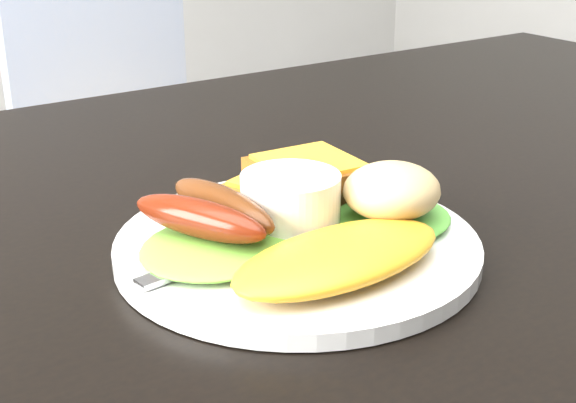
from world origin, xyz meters
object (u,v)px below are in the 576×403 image
object	(u,v)px
dining_chair	(142,178)
dining_table	(401,221)
person	(118,39)
plate	(297,246)

from	to	relation	value
dining_chair	dining_table	bearing A→B (deg)	-105.91
person	dining_chair	bearing A→B (deg)	-120.63
dining_table	person	size ratio (longest dim) A/B	0.75
dining_chair	person	bearing A→B (deg)	-119.30
dining_table	plate	bearing A→B (deg)	-162.92
person	dining_table	bearing A→B (deg)	87.48
dining_chair	plate	xyz separation A→B (m)	(-0.30, -0.94, 0.31)
plate	dining_table	bearing A→B (deg)	17.08
dining_chair	person	distance (m)	0.61
dining_chair	plate	size ratio (longest dim) A/B	1.64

